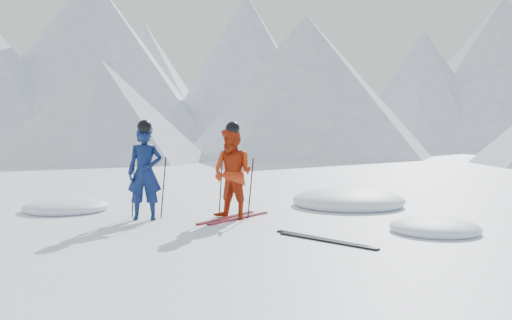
# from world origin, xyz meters

# --- Properties ---
(ground) EXTENTS (160.00, 160.00, 0.00)m
(ground) POSITION_xyz_m (0.00, 0.00, 0.00)
(ground) COLOR white
(ground) RESTS_ON ground
(mountain_range) EXTENTS (106.15, 62.94, 15.53)m
(mountain_range) POSITION_xyz_m (5.71, 35.31, 6.72)
(mountain_range) COLOR #B2BCD1
(mountain_range) RESTS_ON ground
(skier_blue) EXTENTS (0.70, 0.55, 1.69)m
(skier_blue) POSITION_xyz_m (-3.48, 0.43, 0.85)
(skier_blue) COLOR #0C1B49
(skier_blue) RESTS_ON ground
(skier_red) EXTENTS (0.98, 0.88, 1.66)m
(skier_red) POSITION_xyz_m (-1.97, 0.88, 0.83)
(skier_red) COLOR #B42E0E
(skier_red) RESTS_ON ground
(pole_blue_left) EXTENTS (0.11, 0.08, 1.13)m
(pole_blue_left) POSITION_xyz_m (-3.78, 0.58, 0.56)
(pole_blue_left) COLOR black
(pole_blue_left) RESTS_ON ground
(pole_blue_right) EXTENTS (0.11, 0.07, 1.13)m
(pole_blue_right) POSITION_xyz_m (-3.23, 0.68, 0.56)
(pole_blue_right) COLOR black
(pole_blue_right) RESTS_ON ground
(pole_red_left) EXTENTS (0.11, 0.09, 1.11)m
(pole_red_left) POSITION_xyz_m (-2.27, 1.13, 0.55)
(pole_red_left) COLOR black
(pole_red_left) RESTS_ON ground
(pole_red_right) EXTENTS (0.11, 0.08, 1.11)m
(pole_red_right) POSITION_xyz_m (-1.67, 1.03, 0.55)
(pole_red_right) COLOR black
(pole_red_right) RESTS_ON ground
(ski_worn_left) EXTENTS (0.64, 1.64, 0.03)m
(ski_worn_left) POSITION_xyz_m (-2.09, 0.88, 0.01)
(ski_worn_left) COLOR black
(ski_worn_left) RESTS_ON ground
(ski_worn_right) EXTENTS (0.75, 1.60, 0.03)m
(ski_worn_right) POSITION_xyz_m (-1.85, 0.88, 0.01)
(ski_worn_right) COLOR black
(ski_worn_right) RESTS_ON ground
(ski_loose_a) EXTENTS (1.48, 1.00, 0.03)m
(ski_loose_a) POSITION_xyz_m (-0.20, -0.67, 0.01)
(ski_loose_a) COLOR black
(ski_loose_a) RESTS_ON ground
(ski_loose_b) EXTENTS (1.51, 0.95, 0.03)m
(ski_loose_b) POSITION_xyz_m (-0.10, -0.82, 0.01)
(ski_loose_b) COLOR black
(ski_loose_b) RESTS_ON ground
(snow_lumps) EXTENTS (8.53, 4.67, 0.53)m
(snow_lumps) POSITION_xyz_m (-1.02, 2.28, 0.00)
(snow_lumps) COLOR white
(snow_lumps) RESTS_ON ground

